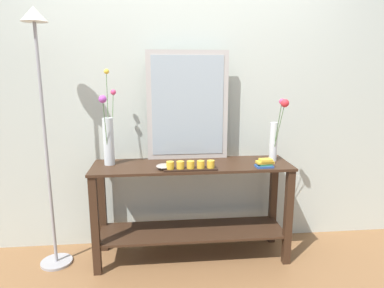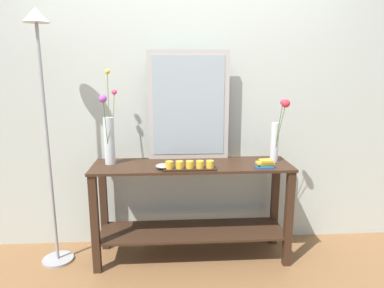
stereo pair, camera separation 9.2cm
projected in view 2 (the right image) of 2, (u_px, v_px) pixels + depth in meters
name	position (u px, v px, depth m)	size (l,w,h in m)	color
ground_plane	(192.00, 257.00, 2.80)	(7.00, 6.00, 0.02)	brown
wall_back	(189.00, 88.00, 2.84)	(6.40, 0.08, 2.70)	beige
console_table	(192.00, 200.00, 2.69)	(1.53, 0.43, 0.78)	#382316
mirror_leaning	(188.00, 106.00, 2.72)	(0.65, 0.03, 0.87)	#B7B2AD
tall_vase_left	(109.00, 135.00, 2.59)	(0.10, 0.23, 0.72)	silver
vase_right	(277.00, 134.00, 2.64)	(0.10, 0.16, 0.50)	silver
candle_tray	(190.00, 166.00, 2.47)	(0.39, 0.09, 0.07)	black
decorative_bowl	(164.00, 166.00, 2.50)	(0.12, 0.12, 0.04)	#9E9389
book_stack	(265.00, 164.00, 2.52)	(0.14, 0.10, 0.06)	#2D519E
floor_lamp	(43.00, 99.00, 2.45)	(0.24, 0.24, 1.91)	#9E9EA3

